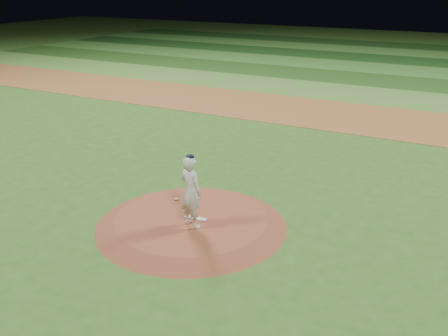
% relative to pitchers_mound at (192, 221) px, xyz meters
% --- Properties ---
extents(ground, '(120.00, 120.00, 0.00)m').
position_rel_pitchers_mound_xyz_m(ground, '(0.00, 0.00, -0.12)').
color(ground, '#305C1E').
rests_on(ground, ground).
extents(infield_dirt_band, '(70.00, 6.00, 0.02)m').
position_rel_pitchers_mound_xyz_m(infield_dirt_band, '(0.00, 14.00, -0.12)').
color(infield_dirt_band, brown).
rests_on(infield_dirt_band, ground).
extents(outfield_stripe_0, '(70.00, 5.00, 0.02)m').
position_rel_pitchers_mound_xyz_m(outfield_stripe_0, '(0.00, 19.50, -0.12)').
color(outfield_stripe_0, '#447C2D').
rests_on(outfield_stripe_0, ground).
extents(outfield_stripe_1, '(70.00, 5.00, 0.02)m').
position_rel_pitchers_mound_xyz_m(outfield_stripe_1, '(0.00, 24.50, -0.12)').
color(outfield_stripe_1, '#214917').
rests_on(outfield_stripe_1, ground).
extents(outfield_stripe_2, '(70.00, 5.00, 0.02)m').
position_rel_pitchers_mound_xyz_m(outfield_stripe_2, '(0.00, 29.50, -0.12)').
color(outfield_stripe_2, '#377229').
rests_on(outfield_stripe_2, ground).
extents(outfield_stripe_3, '(70.00, 5.00, 0.02)m').
position_rel_pitchers_mound_xyz_m(outfield_stripe_3, '(0.00, 34.50, -0.12)').
color(outfield_stripe_3, '#174014').
rests_on(outfield_stripe_3, ground).
extents(outfield_stripe_4, '(70.00, 5.00, 0.02)m').
position_rel_pitchers_mound_xyz_m(outfield_stripe_4, '(0.00, 39.50, -0.12)').
color(outfield_stripe_4, '#387229').
rests_on(outfield_stripe_4, ground).
extents(outfield_stripe_5, '(70.00, 5.00, 0.02)m').
position_rel_pitchers_mound_xyz_m(outfield_stripe_5, '(0.00, 44.50, -0.12)').
color(outfield_stripe_5, '#184014').
rests_on(outfield_stripe_5, ground).
extents(pitchers_mound, '(5.50, 5.50, 0.25)m').
position_rel_pitchers_mound_xyz_m(pitchers_mound, '(0.00, 0.00, 0.00)').
color(pitchers_mound, brown).
rests_on(pitchers_mound, ground).
extents(pitching_rubber, '(0.67, 0.23, 0.03)m').
position_rel_pitchers_mound_xyz_m(pitching_rubber, '(0.14, -0.00, 0.14)').
color(pitching_rubber, silver).
rests_on(pitching_rubber, pitchers_mound).
extents(rosin_bag, '(0.12, 0.12, 0.07)m').
position_rel_pitchers_mound_xyz_m(rosin_bag, '(-1.04, 0.81, 0.16)').
color(rosin_bag, silver).
rests_on(rosin_bag, pitchers_mound).
extents(pitcher_on_mound, '(0.85, 0.68, 2.10)m').
position_rel_pitchers_mound_xyz_m(pitcher_on_mound, '(0.26, -0.40, 1.16)').
color(pitcher_on_mound, silver).
rests_on(pitcher_on_mound, pitchers_mound).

